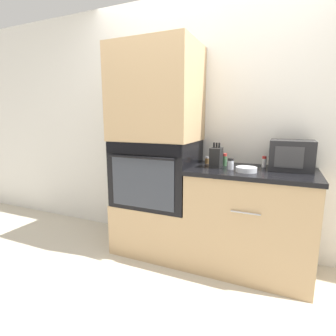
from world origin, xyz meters
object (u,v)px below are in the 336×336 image
(condiment_jar_near, at_px, (207,160))
(condiment_jar_back, at_px, (225,160))
(microwave, at_px, (291,155))
(bowl, at_px, (246,169))
(wall_oven, at_px, (157,172))
(condiment_jar_far, at_px, (264,162))
(condiment_jar_mid, at_px, (231,164))
(knife_block, at_px, (216,157))

(condiment_jar_near, xyz_separation_m, condiment_jar_back, (0.17, -0.05, 0.02))
(microwave, relative_size, bowl, 2.02)
(microwave, height_order, bowl, microwave)
(wall_oven, height_order, condiment_jar_far, wall_oven)
(wall_oven, xyz_separation_m, condiment_jar_near, (0.46, 0.14, 0.13))
(wall_oven, distance_m, condiment_jar_near, 0.50)
(condiment_jar_mid, bearing_deg, knife_block, 159.95)
(condiment_jar_near, relative_size, condiment_jar_mid, 0.70)
(condiment_jar_mid, bearing_deg, condiment_jar_far, 40.76)
(condiment_jar_back, bearing_deg, condiment_jar_near, 165.28)
(knife_block, distance_m, condiment_jar_far, 0.42)
(microwave, bearing_deg, bowl, -144.96)
(condiment_jar_near, relative_size, condiment_jar_far, 0.68)
(microwave, height_order, condiment_jar_back, microwave)
(condiment_jar_near, bearing_deg, wall_oven, -162.91)
(bowl, distance_m, condiment_jar_back, 0.31)
(knife_block, relative_size, condiment_jar_far, 2.21)
(bowl, bearing_deg, microwave, 35.04)
(condiment_jar_near, bearing_deg, microwave, -2.16)
(wall_oven, distance_m, condiment_jar_far, 0.99)
(condiment_jar_mid, bearing_deg, wall_oven, 175.54)
(microwave, distance_m, condiment_jar_back, 0.55)
(condiment_jar_mid, xyz_separation_m, condiment_jar_back, (-0.08, 0.15, 0.01))
(wall_oven, bearing_deg, bowl, -7.46)
(bowl, relative_size, condiment_jar_back, 1.48)
(microwave, xyz_separation_m, condiment_jar_back, (-0.55, -0.02, -0.07))
(wall_oven, height_order, bowl, wall_oven)
(microwave, bearing_deg, wall_oven, -174.42)
(condiment_jar_far, bearing_deg, condiment_jar_mid, -139.24)
(knife_block, xyz_separation_m, condiment_jar_far, (0.39, 0.17, -0.04))
(condiment_jar_far, height_order, condiment_jar_back, condiment_jar_back)
(wall_oven, distance_m, condiment_jar_mid, 0.74)
(condiment_jar_mid, height_order, condiment_jar_back, condiment_jar_back)
(condiment_jar_mid, bearing_deg, bowl, -22.30)
(condiment_jar_far, bearing_deg, knife_block, -156.77)
(bowl, distance_m, condiment_jar_far, 0.30)
(condiment_jar_mid, distance_m, condiment_jar_back, 0.17)
(knife_block, distance_m, condiment_jar_back, 0.12)
(microwave, distance_m, condiment_jar_near, 0.73)
(wall_oven, height_order, condiment_jar_back, wall_oven)
(condiment_jar_near, distance_m, condiment_jar_far, 0.51)
(condiment_jar_far, bearing_deg, microwave, -11.79)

